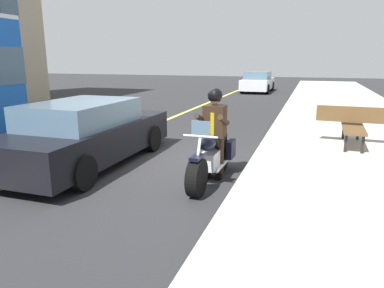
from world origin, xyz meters
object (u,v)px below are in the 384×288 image
object	(u,v)px
motorcycle_main	(211,158)
rider_main	(214,125)
bench_sidewalk	(354,123)
car_dark	(258,82)
car_silver	(87,134)

from	to	relation	value
motorcycle_main	rider_main	distance (m)	0.61
rider_main	bench_sidewalk	bearing A→B (deg)	138.89
car_dark	car_silver	bearing A→B (deg)	-2.78
motorcycle_main	bench_sidewalk	distance (m)	4.34
motorcycle_main	car_silver	size ratio (longest dim) A/B	0.48
motorcycle_main	bench_sidewalk	xyz separation A→B (m)	(-3.34, 2.75, 0.26)
motorcycle_main	car_dark	size ratio (longest dim) A/B	0.48
car_silver	bench_sidewalk	xyz separation A→B (m)	(-3.16, 5.61, 0.02)
rider_main	car_silver	size ratio (longest dim) A/B	0.38
motorcycle_main	car_silver	world-z (taller)	car_silver
rider_main	car_silver	xyz separation A→B (m)	(0.01, -2.86, -0.35)
motorcycle_main	car_silver	bearing A→B (deg)	-93.57
car_dark	motorcycle_main	bearing A→B (deg)	5.82
car_silver	car_dark	bearing A→B (deg)	177.22
bench_sidewalk	car_dark	bearing A→B (deg)	-163.36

